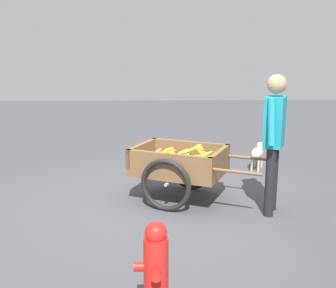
{
  "coord_description": "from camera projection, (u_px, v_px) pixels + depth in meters",
  "views": [
    {
      "loc": [
        0.02,
        4.77,
        1.81
      ],
      "look_at": [
        -0.1,
        -0.07,
        0.75
      ],
      "focal_mm": 43.26,
      "sensor_mm": 36.0,
      "label": 1
    }
  ],
  "objects": [
    {
      "name": "ground_plane",
      "position": [
        160.0,
        204.0,
        5.04
      ],
      "size": [
        24.0,
        24.0,
        0.0
      ],
      "primitive_type": "plane",
      "color": "#47474C"
    },
    {
      "name": "fruit_cart",
      "position": [
        180.0,
        166.0,
        5.11
      ],
      "size": [
        1.82,
        1.37,
        0.72
      ],
      "color": "brown",
      "rests_on": "ground"
    },
    {
      "name": "dog",
      "position": [
        258.0,
        153.0,
        6.56
      ],
      "size": [
        0.36,
        0.62,
        0.4
      ],
      "color": "beige",
      "rests_on": "ground"
    },
    {
      "name": "vendor_person",
      "position": [
        274.0,
        132.0,
        4.57
      ],
      "size": [
        0.32,
        0.58,
        1.61
      ],
      "color": "black",
      "rests_on": "ground"
    },
    {
      "name": "fire_hydrant",
      "position": [
        156.0,
        266.0,
        2.9
      ],
      "size": [
        0.25,
        0.25,
        0.67
      ],
      "color": "red",
      "rests_on": "ground"
    }
  ]
}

